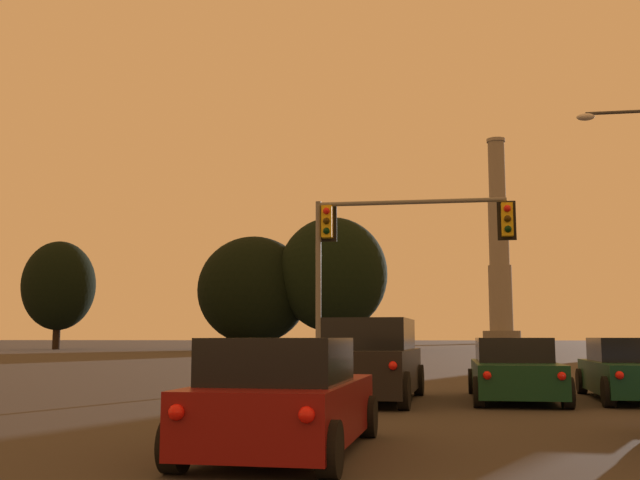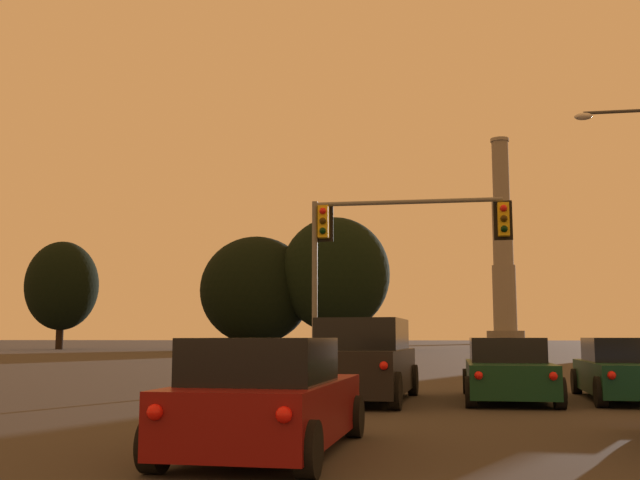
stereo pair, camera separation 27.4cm
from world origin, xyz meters
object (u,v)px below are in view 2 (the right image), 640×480
at_px(suv_left_lane_front, 364,361).
at_px(smokestack, 503,261).
at_px(hatchback_left_lane_second, 268,400).
at_px(sedan_right_lane_front, 626,371).
at_px(sedan_center_lane_front, 507,371).
at_px(traffic_light_overhead_left, 381,241).

bearing_deg(suv_left_lane_front, smokestack, 87.12).
bearing_deg(suv_left_lane_front, hatchback_left_lane_second, -89.94).
bearing_deg(hatchback_left_lane_second, smokestack, 86.15).
distance_m(suv_left_lane_front, smokestack, 149.23).
xyz_separation_m(suv_left_lane_front, hatchback_left_lane_second, (-0.36, -7.81, -0.23)).
distance_m(sedan_right_lane_front, hatchback_left_lane_second, 10.97).
xyz_separation_m(sedan_right_lane_front, suv_left_lane_front, (-5.94, -1.18, 0.23)).
height_order(sedan_right_lane_front, sedan_center_lane_front, same).
xyz_separation_m(sedan_center_lane_front, smokestack, (11.22, 146.87, 16.91)).
distance_m(sedan_right_lane_front, traffic_light_overhead_left, 8.88).
distance_m(hatchback_left_lane_second, smokestack, 157.02).
height_order(traffic_light_overhead_left, smokestack, smokestack).
xyz_separation_m(sedan_right_lane_front, traffic_light_overhead_left, (-6.06, 5.25, 3.81)).
distance_m(sedan_center_lane_front, smokestack, 148.27).
distance_m(sedan_center_lane_front, suv_left_lane_front, 3.32).
distance_m(sedan_center_lane_front, hatchback_left_lane_second, 9.26).
height_order(sedan_center_lane_front, smokestack, smokestack).
distance_m(suv_left_lane_front, traffic_light_overhead_left, 7.36).
bearing_deg(sedan_center_lane_front, smokestack, 86.21).
xyz_separation_m(sedan_right_lane_front, sedan_center_lane_front, (-2.70, -0.46, 0.00)).
relative_size(sedan_center_lane_front, smokestack, 0.11).
height_order(suv_left_lane_front, smokestack, smokestack).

